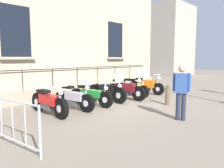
{
  "coord_description": "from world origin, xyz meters",
  "views": [
    {
      "loc": [
        6.34,
        -6.89,
        1.91
      ],
      "look_at": [
        -0.06,
        0.0,
        0.8
      ],
      "focal_mm": 35.36,
      "sensor_mm": 36.0,
      "label": 1
    }
  ],
  "objects": [
    {
      "name": "building_facade",
      "position": [
        -2.84,
        0.0,
        3.13
      ],
      "size": [
        0.82,
        13.42,
        6.42
      ],
      "color": "tan",
      "rests_on": "ground_plane"
    },
    {
      "name": "motorcycle_orange",
      "position": [
        -0.3,
        2.95,
        0.43
      ],
      "size": [
        2.12,
        0.62,
        1.08
      ],
      "color": "black",
      "rests_on": "ground_plane"
    },
    {
      "name": "motorcycle_silver",
      "position": [
        -0.15,
        -1.97,
        0.4
      ],
      "size": [
        1.95,
        0.54,
        1.06
      ],
      "color": "black",
      "rests_on": "ground_plane"
    },
    {
      "name": "pedestrian_standing",
      "position": [
        3.36,
        -0.57,
        0.97
      ],
      "size": [
        0.5,
        0.33,
        1.71
      ],
      "color": "#23283D",
      "rests_on": "ground_plane"
    },
    {
      "name": "ground_plane",
      "position": [
        0.0,
        0.0,
        0.0
      ],
      "size": [
        60.0,
        60.0,
        0.0
      ],
      "primitive_type": "plane",
      "color": "gray"
    },
    {
      "name": "motorcycle_black",
      "position": [
        -0.38,
        0.01,
        0.44
      ],
      "size": [
        2.19,
        0.6,
        1.25
      ],
      "color": "black",
      "rests_on": "ground_plane"
    },
    {
      "name": "crowd_barrier",
      "position": [
        1.41,
        -5.0,
        0.57
      ],
      "size": [
        2.47,
        0.29,
        1.05
      ],
      "color": "#B7B7BF",
      "rests_on": "ground_plane"
    },
    {
      "name": "distant_building",
      "position": [
        -5.67,
        15.94,
        3.82
      ],
      "size": [
        3.11,
        5.08,
        7.64
      ],
      "color": "#9E9384",
      "rests_on": "ground_plane"
    },
    {
      "name": "motorcycle_green",
      "position": [
        -0.25,
        -1.06,
        0.4
      ],
      "size": [
        2.16,
        0.58,
        0.96
      ],
      "color": "black",
      "rests_on": "ground_plane"
    },
    {
      "name": "motorcycle_maroon",
      "position": [
        -0.11,
        0.97,
        0.46
      ],
      "size": [
        2.21,
        0.68,
        1.12
      ],
      "color": "black",
      "rests_on": "ground_plane"
    },
    {
      "name": "motorcycle_red",
      "position": [
        -0.2,
        -2.99,
        0.42
      ],
      "size": [
        2.19,
        0.67,
        1.04
      ],
      "color": "black",
      "rests_on": "ground_plane"
    },
    {
      "name": "bollard",
      "position": [
        1.96,
        1.15,
        0.42
      ],
      "size": [
        0.19,
        0.19,
        0.84
      ],
      "color": "brown",
      "rests_on": "ground_plane"
    },
    {
      "name": "motorcycle_yellow",
      "position": [
        -0.32,
        1.93,
        0.42
      ],
      "size": [
        1.92,
        0.74,
        1.43
      ],
      "color": "black",
      "rests_on": "ground_plane"
    }
  ]
}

